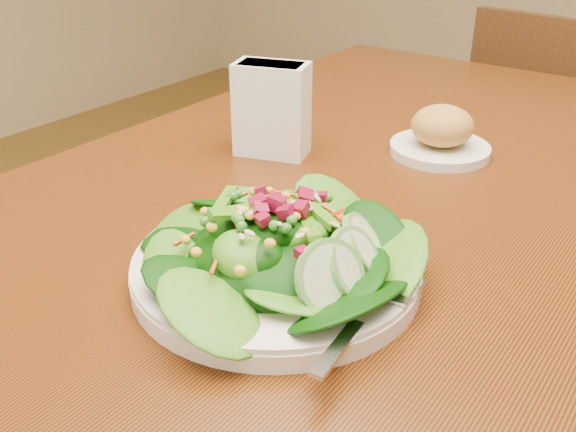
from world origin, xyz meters
name	(u,v)px	position (x,y,z in m)	size (l,w,h in m)	color
dining_table	(380,260)	(0.00, 0.00, 0.65)	(0.90, 1.40, 0.75)	#64290E
chair_far	(545,165)	(-0.03, 0.97, 0.44)	(0.44, 0.44, 0.84)	#4B2E16
salad_plate	(284,255)	(0.02, -0.24, 0.78)	(0.29, 0.29, 0.08)	white
bread_plate	(441,135)	(0.00, 0.16, 0.78)	(0.14, 0.14, 0.07)	white
napkin_holder	(272,107)	(-0.20, 0.02, 0.82)	(0.11, 0.08, 0.13)	white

